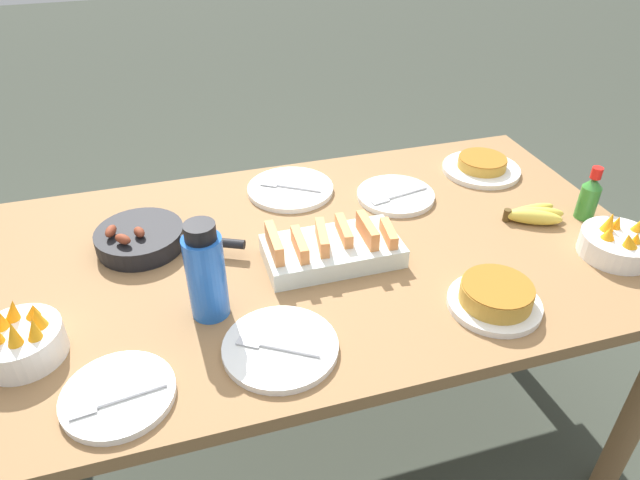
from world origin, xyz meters
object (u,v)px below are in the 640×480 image
Objects in this scene: banana_bunch at (532,214)px; fruit_bowl_citrus at (618,243)px; melon_tray at (332,249)px; frittata_plate_center at (482,166)px; frittata_plate_side at (496,297)px; empty_plate_near_front at (118,395)px; skillet at (142,239)px; empty_plate_far_right at (292,189)px; water_bottle at (206,273)px; empty_plate_far_left at (396,195)px; empty_plate_mid_edge at (280,347)px; hot_sauce_bottle at (589,196)px; fruit_bowl_mango at (21,340)px.

fruit_bowl_citrus reaches higher than banana_bunch.
frittata_plate_center is at bearing 27.37° from melon_tray.
frittata_plate_side reaches higher than empty_plate_near_front.
banana_bunch is at bearing 1.43° from melon_tray.
melon_tray is at bearing 165.23° from fruit_bowl_citrus.
banana_bunch is 0.48× the size of skillet.
fruit_bowl_citrus reaches higher than skillet.
water_bottle is (-0.30, -0.47, 0.10)m from empty_plate_far_right.
frittata_plate_center is 1.27m from empty_plate_near_front.
frittata_plate_center is 0.33m from empty_plate_far_left.
skillet is at bearing 170.49° from banana_bunch.
empty_plate_far_left is at bearing 47.13° from empty_plate_mid_edge.
hot_sauce_bottle is at bearing -66.45° from frittata_plate_center.
empty_plate_far_right is at bearing 156.25° from empty_plate_far_left.
frittata_plate_center is 0.98m from empty_plate_mid_edge.
frittata_plate_side reaches higher than empty_plate_far_left.
empty_plate_mid_edge is (0.32, 0.03, -0.00)m from empty_plate_near_front.
empty_plate_mid_edge is 1.43× the size of fruit_bowl_mango.
hot_sauce_bottle is at bearing 15.91° from skillet.
empty_plate_far_right is (-0.01, 0.36, -0.03)m from melon_tray.
frittata_plate_side is at bearing -0.57° from empty_plate_mid_edge.
empty_plate_mid_edge is (-0.78, -0.28, -0.01)m from banana_bunch.
water_bottle is (-0.32, -0.11, 0.08)m from melon_tray.
empty_plate_far_left is at bearing 92.95° from frittata_plate_side.
water_bottle is at bearing 3.50° from fruit_bowl_mango.
banana_bunch is 0.95× the size of fruit_bowl_citrus.
water_bottle reaches higher than frittata_plate_side.
skillet is at bearing 52.52° from fruit_bowl_mango.
empty_plate_near_front is 1.17× the size of fruit_bowl_citrus.
hot_sauce_bottle reaches higher than frittata_plate_center.
water_bottle is at bearing -160.82° from melon_tray.
empty_plate_far_left is (0.27, 0.24, -0.03)m from melon_tray.
empty_plate_near_front is 0.89× the size of empty_plate_mid_edge.
empty_plate_far_left is at bearing 34.28° from empty_plate_near_front.
frittata_plate_side is at bearing -63.90° from empty_plate_far_right.
empty_plate_near_front is at bearing -149.64° from melon_tray.
water_bottle is (0.13, -0.30, 0.08)m from skillet.
water_bottle is at bearing -172.13° from banana_bunch.
frittata_plate_side is 1.01m from fruit_bowl_mango.
fruit_bowl_citrus is (0.40, 0.09, 0.01)m from frittata_plate_side.
water_bottle is (-0.62, 0.16, 0.08)m from frittata_plate_side.
banana_bunch is at bearing 45.21° from frittata_plate_side.
banana_bunch is 0.83m from empty_plate_mid_edge.
skillet is 0.73m from empty_plate_far_left.
frittata_plate_side is at bearing -149.14° from hot_sauce_bottle.
empty_plate_mid_edge is 0.52m from fruit_bowl_mango.
banana_bunch is 1.15m from empty_plate_near_front.
banana_bunch is 0.69m from empty_plate_far_right.
frittata_plate_side is (0.75, -0.46, -0.00)m from skillet.
frittata_plate_center is 0.61m from empty_plate_far_right.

